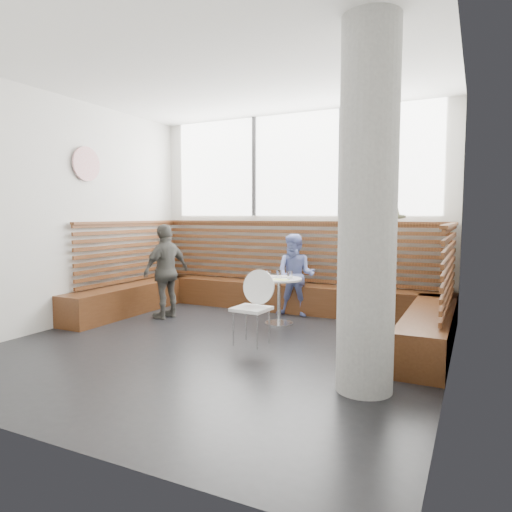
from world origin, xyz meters
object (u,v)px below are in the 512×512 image
at_px(concrete_column, 368,210).
at_px(child_left, 166,271).
at_px(cafe_table, 279,291).
at_px(child_back, 295,275).
at_px(adult_man, 378,267).
at_px(cafe_chair, 254,301).

xyz_separation_m(concrete_column, child_left, (-3.35, 1.59, -0.89)).
xyz_separation_m(cafe_table, child_back, (0.03, 0.58, 0.16)).
xyz_separation_m(adult_man, child_left, (-3.07, -0.41, -0.17)).
bearing_deg(cafe_table, cafe_chair, -83.89).
bearing_deg(adult_man, concrete_column, 173.74).
bearing_deg(concrete_column, adult_man, 98.10).
bearing_deg(cafe_table, concrete_column, -49.69).
bearing_deg(child_left, cafe_table, 112.75).
bearing_deg(concrete_column, cafe_chair, 149.31).
distance_m(cafe_table, adult_man, 1.43).
distance_m(cafe_table, child_back, 0.60).
height_order(cafe_chair, child_back, child_back).
xyz_separation_m(cafe_table, child_left, (-1.70, -0.37, 0.24)).
relative_size(cafe_chair, child_left, 0.63).
xyz_separation_m(concrete_column, cafe_chair, (-1.54, 0.92, -1.08)).
bearing_deg(child_left, adult_man, 108.23).
distance_m(cafe_chair, child_back, 1.62).
distance_m(adult_man, child_left, 3.10).
height_order(cafe_table, cafe_chair, cafe_chair).
distance_m(cafe_table, cafe_chair, 1.04).
bearing_deg(cafe_chair, cafe_table, 100.17).
relative_size(child_back, child_left, 0.89).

